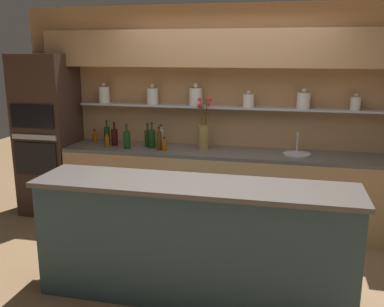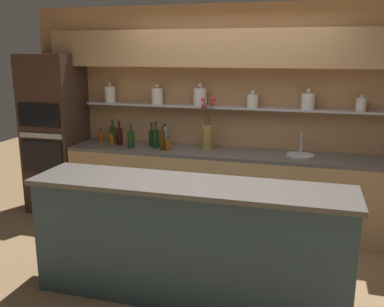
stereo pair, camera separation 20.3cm
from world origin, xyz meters
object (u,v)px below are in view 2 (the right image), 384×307
bottle_sauce_1 (168,145)px  bottle_spirit_5 (163,140)px  bottle_sauce_3 (101,136)px  bottle_sauce_6 (112,140)px  bottle_wine_8 (156,138)px  bottle_spirit_9 (165,137)px  sink_fixture (301,154)px  bottle_wine_7 (119,136)px  flower_vase (207,134)px  bottle_wine_4 (113,133)px  bottle_wine_0 (152,138)px  oven_tower (55,134)px  bottle_wine_2 (131,139)px

bottle_sauce_1 → bottle_spirit_5: 0.09m
bottle_spirit_5 → bottle_sauce_3: bearing=164.5°
bottle_sauce_6 → bottle_wine_8: (0.56, 0.06, 0.04)m
bottle_spirit_5 → bottle_spirit_9: bearing=100.5°
sink_fixture → bottle_sauce_3: size_ratio=1.88×
bottle_spirit_5 → bottle_wine_7: size_ratio=0.94×
flower_vase → bottle_wine_4: bearing=175.4°
bottle_wine_8 → bottle_wine_7: bearing=176.0°
sink_fixture → bottle_wine_8: size_ratio=0.98×
flower_vase → bottle_wine_0: size_ratio=2.15×
bottle_wine_0 → bottle_spirit_5: bottle_wine_0 is taller
bottle_wine_0 → bottle_spirit_5: bearing=-37.7°
flower_vase → bottle_sauce_1: bearing=-154.9°
oven_tower → flower_vase: oven_tower is taller
flower_vase → bottle_wine_8: size_ratio=2.00×
sink_fixture → bottle_wine_2: (-1.99, -0.13, 0.09)m
bottle_sauce_1 → bottle_wine_7: size_ratio=0.56×
bottle_wine_8 → bottle_spirit_9: 0.13m
bottle_sauce_1 → bottle_wine_4: bearing=160.5°
bottle_wine_0 → bottle_spirit_5: (0.19, -0.15, 0.01)m
flower_vase → bottle_spirit_5: (-0.50, -0.17, -0.07)m
oven_tower → bottle_wine_2: size_ratio=6.77×
bottle_wine_4 → bottle_sauce_6: bearing=-66.7°
bottle_sauce_1 → bottle_wine_0: bearing=146.4°
bottle_wine_8 → oven_tower: bearing=179.6°
oven_tower → bottle_wine_4: size_ratio=7.04×
bottle_wine_0 → bottle_wine_4: bearing=167.9°
bottle_wine_2 → bottle_sauce_3: (-0.55, 0.27, -0.04)m
oven_tower → bottle_sauce_3: bearing=16.0°
flower_vase → bottle_sauce_1: size_ratio=3.76×
flower_vase → bottle_spirit_9: 0.54m
bottle_wine_2 → bottle_sauce_1: bearing=-1.9°
sink_fixture → flower_vase: bearing=176.9°
flower_vase → bottle_wine_2: flower_vase is taller
bottle_sauce_3 → flower_vase: bearing=-3.6°
sink_fixture → bottle_wine_0: size_ratio=1.05×
bottle_wine_0 → bottle_wine_8: (0.07, -0.06, 0.01)m
bottle_wine_8 → bottle_spirit_9: bearing=47.9°
oven_tower → bottle_wine_7: 0.90m
bottle_sauce_1 → sink_fixture: bearing=5.3°
bottle_wine_4 → bottle_wine_7: size_ratio=0.98×
bottle_wine_8 → bottle_wine_0: bearing=141.9°
bottle_sauce_1 → bottle_spirit_9: size_ratio=0.61×
oven_tower → bottle_wine_0: bearing=2.1°
bottle_sauce_1 → oven_tower: bearing=175.4°
flower_vase → bottle_spirit_5: bearing=-160.8°
oven_tower → flower_vase: 2.01m
sink_fixture → bottle_wine_0: bearing=178.9°
bottle_sauce_3 → bottle_wine_2: bearing=-26.6°
bottle_sauce_6 → bottle_spirit_9: 0.66m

